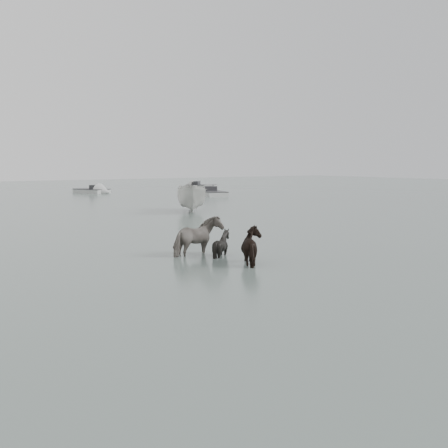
% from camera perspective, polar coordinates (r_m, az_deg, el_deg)
% --- Properties ---
extents(ground, '(140.00, 140.00, 0.00)m').
position_cam_1_polar(ground, '(16.43, 1.76, -3.53)').
color(ground, '#55655F').
rests_on(ground, ground).
extents(pony_pinto, '(1.80, 1.14, 1.41)m').
position_cam_1_polar(pony_pinto, '(17.00, -2.72, -0.80)').
color(pony_pinto, black).
rests_on(pony_pinto, ground).
extents(pony_dark, '(1.19, 1.35, 1.28)m').
position_cam_1_polar(pony_dark, '(15.64, 3.24, -1.67)').
color(pony_dark, black).
rests_on(pony_dark, ground).
extents(pony_black, '(1.08, 0.98, 1.11)m').
position_cam_1_polar(pony_black, '(16.87, -0.26, -1.36)').
color(pony_black, black).
rests_on(pony_black, ground).
extents(boat_small, '(3.62, 4.64, 1.70)m').
position_cam_1_polar(boat_small, '(31.69, -3.27, 2.80)').
color(boat_small, '#B7B7B2').
rests_on(boat_small, ground).
extents(skiff_port, '(3.09, 5.63, 0.75)m').
position_cam_1_polar(skiff_port, '(46.45, -1.21, 3.36)').
color(skiff_port, '#ADAFAD').
rests_on(skiff_port, ground).
extents(skiff_mid, '(3.08, 4.75, 0.75)m').
position_cam_1_polar(skiff_mid, '(51.51, -13.30, 3.49)').
color(skiff_mid, '#AAADAA').
rests_on(skiff_mid, ground).
extents(skiff_star, '(4.05, 4.17, 0.75)m').
position_cam_1_polar(skiff_star, '(58.96, -2.30, 4.00)').
color(skiff_star, '#A8A8A4').
rests_on(skiff_star, ground).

